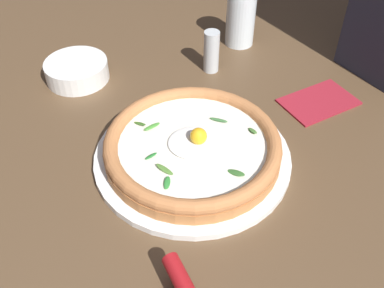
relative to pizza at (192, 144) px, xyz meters
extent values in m
cube|color=brown|center=(-0.01, 0.00, -0.05)|extent=(2.40, 2.40, 0.03)
cylinder|color=white|center=(0.00, 0.00, -0.03)|extent=(0.32, 0.32, 0.01)
cylinder|color=#BB753F|center=(0.00, 0.00, -0.01)|extent=(0.29, 0.29, 0.02)
torus|color=#BC7442|center=(0.00, 0.00, 0.01)|extent=(0.29, 0.29, 0.02)
cylinder|color=white|center=(0.00, 0.00, 0.00)|extent=(0.24, 0.24, 0.00)
ellipsoid|color=white|center=(0.00, 0.00, 0.01)|extent=(0.08, 0.08, 0.01)
sphere|color=yellow|center=(-0.01, 0.00, 0.02)|extent=(0.03, 0.03, 0.03)
ellipsoid|color=#3E733C|center=(-0.06, -0.04, 0.01)|extent=(0.03, 0.02, 0.01)
ellipsoid|color=#2D7E31|center=(0.06, 0.08, 0.01)|extent=(0.02, 0.03, 0.01)
ellipsoid|color=#24702B|center=(0.07, 0.02, 0.01)|extent=(0.02, 0.01, 0.00)
ellipsoid|color=#3D6F27|center=(0.08, -0.06, 0.01)|extent=(0.02, 0.02, 0.01)
ellipsoid|color=#4D7B31|center=(0.05, 0.05, 0.01)|extent=(0.03, 0.03, 0.01)
ellipsoid|color=#3D7332|center=(-0.05, 0.08, 0.01)|extent=(0.03, 0.03, 0.01)
ellipsoid|color=#4B7E37|center=(-0.10, 0.00, 0.01)|extent=(0.01, 0.02, 0.01)
ellipsoid|color=#4D9E3A|center=(0.06, -0.05, 0.01)|extent=(0.03, 0.02, 0.01)
cylinder|color=white|center=(0.18, -0.28, -0.01)|extent=(0.13, 0.13, 0.04)
cylinder|color=#AD171C|center=(0.07, 0.25, 0.01)|extent=(0.04, 0.09, 0.02)
cylinder|color=silver|center=(-0.19, -0.34, 0.03)|extent=(0.06, 0.06, 0.12)
cylinder|color=white|center=(-0.19, -0.34, 0.00)|extent=(0.06, 0.06, 0.06)
cube|color=maroon|center=(-0.27, -0.09, -0.03)|extent=(0.16, 0.13, 0.01)
cylinder|color=silver|center=(-0.10, -0.25, 0.01)|extent=(0.03, 0.03, 0.09)
camera|label=1|loc=(0.11, 0.51, 0.50)|focal=41.45mm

